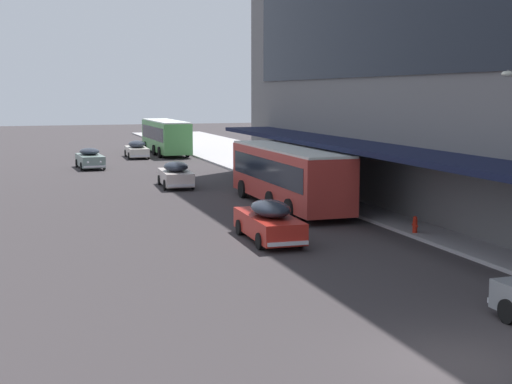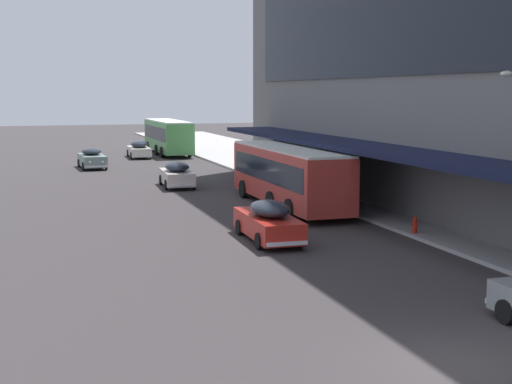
{
  "view_description": "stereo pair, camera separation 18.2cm",
  "coord_description": "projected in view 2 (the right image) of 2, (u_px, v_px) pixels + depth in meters",
  "views": [
    {
      "loc": [
        -8.88,
        -12.69,
        5.88
      ],
      "look_at": [
        0.78,
        16.77,
        1.53
      ],
      "focal_mm": 50.0,
      "sensor_mm": 36.0,
      "label": 1
    },
    {
      "loc": [
        -8.71,
        -12.75,
        5.88
      ],
      "look_at": [
        0.78,
        16.77,
        1.53
      ],
      "focal_mm": 50.0,
      "sensor_mm": 36.0,
      "label": 2
    }
  ],
  "objects": [
    {
      "name": "sedan_far_back",
      "position": [
        139.0,
        149.0,
        64.44
      ],
      "size": [
        1.98,
        5.06,
        1.58
      ],
      "color": "beige",
      "rests_on": "ground"
    },
    {
      "name": "sedan_oncoming_rear",
      "position": [
        92.0,
        158.0,
        55.46
      ],
      "size": [
        2.04,
        4.64,
        1.59
      ],
      "color": "gray",
      "rests_on": "ground"
    },
    {
      "name": "sedan_oncoming_front",
      "position": [
        177.0,
        175.0,
        44.42
      ],
      "size": [
        2.02,
        4.49,
        1.63
      ],
      "color": "beige",
      "rests_on": "ground"
    },
    {
      "name": "transit_bus_kerbside_rear",
      "position": [
        288.0,
        173.0,
        36.53
      ],
      "size": [
        2.74,
        11.5,
        3.09
      ],
      "color": "#B4342D",
      "rests_on": "ground"
    },
    {
      "name": "fire_hydrant",
      "position": [
        415.0,
        225.0,
        29.22
      ],
      "size": [
        0.2,
        0.4,
        0.7
      ],
      "color": "red",
      "rests_on": "sidewalk_kerb"
    },
    {
      "name": "ground",
      "position": [
        458.0,
        365.0,
        15.47
      ],
      "size": [
        240.0,
        240.0,
        0.0
      ],
      "primitive_type": "plane",
      "color": "#373133"
    },
    {
      "name": "sedan_second_near",
      "position": [
        268.0,
        221.0,
        28.3
      ],
      "size": [
        1.89,
        4.94,
        1.67
      ],
      "color": "#B5261D",
      "rests_on": "ground"
    },
    {
      "name": "transit_bus_kerbside_front",
      "position": [
        168.0,
        135.0,
        67.96
      ],
      "size": [
        2.9,
        11.39,
        3.23
      ],
      "color": "#4E964E",
      "rests_on": "ground"
    }
  ]
}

